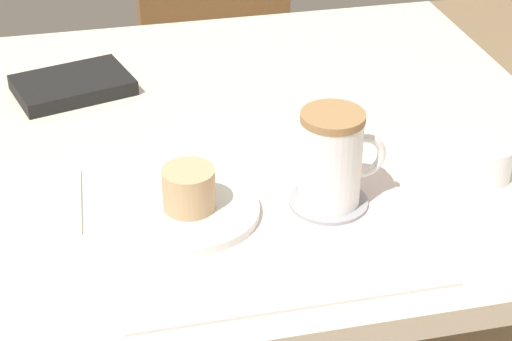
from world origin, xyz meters
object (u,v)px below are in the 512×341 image
pastry (189,189)px  coffee_mug (332,158)px  sugar_bowl (486,161)px  pastry_plate (190,211)px  small_book (73,85)px  wooden_chair (232,65)px  dining_table (233,177)px

pastry → coffee_mug: (0.18, -0.01, 0.03)m
pastry → sugar_bowl: size_ratio=0.96×
pastry_plate → coffee_mug: bearing=-4.5°
sugar_bowl → small_book: size_ratio=0.39×
pastry_plate → pastry: 0.03m
wooden_chair → small_book: wooden_chair is taller
dining_table → small_book: size_ratio=5.56×
pastry → sugar_bowl: 0.41m
coffee_mug → small_book: (-0.31, 0.41, -0.06)m
pastry → sugar_bowl: bearing=0.9°
dining_table → wooden_chair: 0.79m
wooden_chair → dining_table: bearing=71.0°
pastry → sugar_bowl: (0.41, 0.01, -0.02)m
dining_table → pastry_plate: bearing=-114.9°
dining_table → sugar_bowl: sugar_bowl is taller
wooden_chair → sugar_bowl: bearing=91.9°
pastry_plate → small_book: small_book is taller
dining_table → coffee_mug: size_ratio=7.87×
pastry → dining_table: bearing=65.1°
pastry_plate → pastry: size_ratio=2.65×
coffee_mug → pastry: bearing=175.5°
dining_table → wooden_chair: bearing=78.8°
dining_table → sugar_bowl: 0.39m
small_book → pastry_plate: bearing=-87.4°
pastry_plate → sugar_bowl: 0.41m
wooden_chair → sugar_bowl: size_ratio=12.10×
pastry_plate → wooden_chair: bearing=75.7°
dining_table → small_book: small_book is taller
coffee_mug → dining_table: bearing=111.5°
pastry_plate → coffee_mug: size_ratio=1.40×
wooden_chair → pastry: wooden_chair is taller
dining_table → pastry_plate: (-0.10, -0.21, 0.09)m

